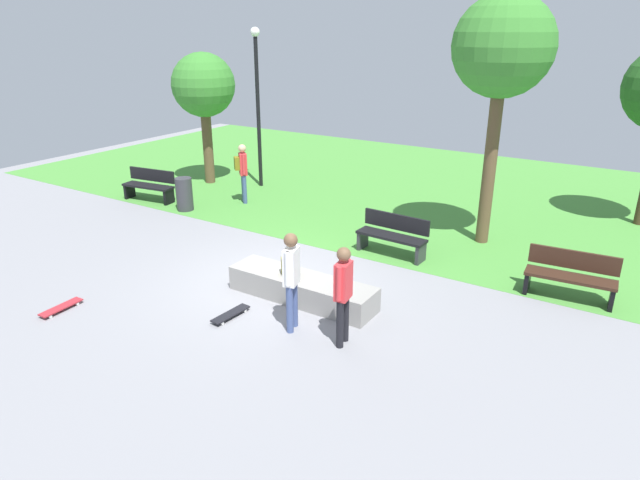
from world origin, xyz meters
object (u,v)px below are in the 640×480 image
Objects in this scene: backpack_on_ledge at (289,266)px; tree_young_birch at (203,87)px; park_bench_by_oak at (571,275)px; trash_bin at (184,194)px; tree_tall_oak at (503,50)px; pedestrian_with_backpack at (242,168)px; concrete_ledge at (302,288)px; skater_watching at (291,274)px; park_bench_far_right at (393,234)px; park_bench_near_lamppost at (150,184)px; skateboard_by_ledge at (231,314)px; lamp_post at (258,95)px; skater_performing_trick at (343,289)px; skateboard_spare at (61,307)px.

backpack_on_ledge is 9.13m from tree_young_birch.
trash_bin is at bearing 179.96° from park_bench_by_oak.
backpack_on_ledge is at bearing -114.63° from tree_tall_oak.
pedestrian_with_backpack is at bearing -174.82° from tree_tall_oak.
concrete_ledge is 1.68× the size of skater_watching.
backpack_on_ledge is at bearing -37.39° from tree_young_birch.
trash_bin is (1.45, -2.57, -2.60)m from tree_young_birch.
park_bench_near_lamppost is (-7.83, -0.04, 0.00)m from park_bench_far_right.
tree_young_birch is (-7.27, 5.33, 2.82)m from concrete_ledge.
concrete_ledge is 1.77× the size of park_bench_near_lamppost.
trash_bin is at bearing 149.23° from skater_watching.
skater_watching is 1.52m from skateboard_by_ledge.
park_bench_far_right is 0.40× the size of tree_young_birch.
trash_bin is (-0.22, -3.14, -2.41)m from lamp_post.
concrete_ledge is 1.71× the size of pedestrian_with_backpack.
backpack_on_ledge is 0.06× the size of tree_tall_oak.
skater_performing_trick is 2.09× the size of skateboard_spare.
park_bench_far_right is at bearing -26.08° from lamp_post.
skater_performing_trick is at bearing 8.30° from skateboard_by_ledge.
skateboard_spare is 9.42m from park_bench_by_oak.
skateboard_by_ledge is at bearing -52.25° from pedestrian_with_backpack.
skateboard_spare is at bearing -152.15° from skateboard_by_ledge.
trash_bin is (-6.29, 3.74, -0.56)m from skater_watching.
tree_young_birch is (-7.74, 2.40, 2.58)m from park_bench_far_right.
backpack_on_ledge is 0.20× the size of park_bench_by_oak.
tree_young_birch is at bearing 87.81° from park_bench_near_lamppost.
park_bench_far_right is at bearing 103.85° from skater_performing_trick.
pedestrian_with_backpack is (-9.11, 1.44, 0.54)m from park_bench_by_oak.
park_bench_near_lamppost is at bearing -179.71° from park_bench_far_right.
park_bench_near_lamppost is (-6.68, 4.13, 0.42)m from skateboard_by_ledge.
tree_tall_oak is (2.62, 6.05, 4.29)m from skateboard_by_ledge.
skateboard_spare is (-3.45, -2.70, -0.17)m from concrete_ledge.
park_bench_near_lamppost is at bearing 125.00° from skateboard_spare.
tree_tall_oak reaches higher than skateboard_by_ledge.
backpack_on_ledge is 0.19× the size of pedestrian_with_backpack.
skater_performing_trick is 2.32m from skateboard_by_ledge.
pedestrian_with_backpack reaches higher than backpack_on_ledge.
backpack_on_ledge is 1.28m from skater_watching.
tree_young_birch is (0.09, 2.44, 2.58)m from park_bench_near_lamppost.
concrete_ledge is 1.43m from skateboard_by_ledge.
tree_young_birch is 1.78m from lamp_post.
concrete_ledge is at bearing 61.02° from skateboard_by_ledge.
park_bench_far_right is at bearing 80.88° from concrete_ledge.
backpack_on_ledge is 7.66m from park_bench_near_lamppost.
concrete_ledge is at bearing -99.12° from park_bench_far_right.
tree_young_birch is at bearing 143.73° from concrete_ledge.
skater_watching reaches higher than park_bench_near_lamppost.
pedestrian_with_backpack is (-5.36, 5.17, 0.01)m from skater_watching.
skater_performing_trick is at bearing -35.78° from tree_young_birch.
skateboard_spare is 0.50× the size of park_bench_far_right.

